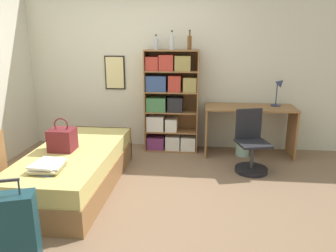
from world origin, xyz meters
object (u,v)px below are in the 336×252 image
Objects in this scene: book_stack_on_bed at (48,166)px; waste_bin at (243,147)px; bookcase at (169,102)px; desk_lamp at (279,87)px; handbag at (62,139)px; bottle_clear at (190,42)px; desk at (249,121)px; suitcase at (8,233)px; bed at (75,168)px; bottle_green at (156,44)px; bottle_brown at (172,42)px; desk_chair at (251,152)px.

book_stack_on_bed is 1.32× the size of waste_bin.
desk_lamp is (1.67, 0.00, 0.27)m from bookcase.
bottle_clear is (1.42, 1.49, 1.09)m from handbag.
waste_bin is at bearing -144.97° from desk.
book_stack_on_bed is 0.47× the size of suitcase.
desk is (2.24, 1.37, 0.30)m from bed.
suitcase is 1.75× the size of desk_lamp.
suitcase reaches higher than waste_bin.
bottle_clear reaches higher than bottle_green.
desk is at bearing -6.10° from bottle_green.
bookcase is (1.02, 2.10, 0.27)m from book_stack_on_bed.
desk_lamp is (1.62, 0.02, -0.65)m from bottle_brown.
handbag reaches higher than suitcase.
desk_lamp is (2.61, 2.96, 0.73)m from suitcase.
bed is at bearing 87.87° from book_stack_on_bed.
desk_lamp is 1.60× the size of waste_bin.
book_stack_on_bed is 0.83× the size of desk_lamp.
book_stack_on_bed is (0.09, -0.59, -0.09)m from handbag.
suitcase is at bearing -83.57° from handbag.
bottle_brown reaches higher than bookcase.
suitcase is 2.71× the size of bottle_brown.
bookcase is 1.89× the size of desk_chair.
bottle_green is 1.84m from desk.
bottle_clear reaches higher than bookcase.
bottle_green reaches higher than waste_bin.
handbag is 3.19m from desk_lamp.
waste_bin is (-0.51, -0.16, -0.91)m from desk_lamp.
bookcase reaches higher than desk_lamp.
waste_bin is at bearing 31.45° from bed.
handbag is 1.45× the size of waste_bin.
bed is at bearing -148.41° from desk.
bottle_clear is (0.31, -0.02, 0.92)m from bookcase.
suitcase reaches higher than book_stack_on_bed.
bottle_brown is 1.03× the size of waste_bin.
desk is (0.93, -0.08, -1.16)m from bottle_clear.
bed is 2.64m from desk.
bed is 1.48m from suitcase.
waste_bin is at bearing 41.67° from book_stack_on_bed.
book_stack_on_bed is at bearing -141.97° from desk_lamp.
book_stack_on_bed is at bearing -81.35° from handbag.
bottle_green is at bearing 150.09° from desk_chair.
desk_lamp reaches higher than suitcase.
book_stack_on_bed is 3.45m from desk_lamp.
suitcase is at bearing -103.85° from bottle_green.
waste_bin is at bearing 93.51° from desk_chair.
bottle_clear is at bearing 57.42° from book_stack_on_bed.
waste_bin is (1.11, -0.14, -1.56)m from bottle_brown.
handbag is 2.45m from desk_chair.
bookcase is 1.18× the size of desk.
desk is (2.35, 1.41, -0.07)m from handbag.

